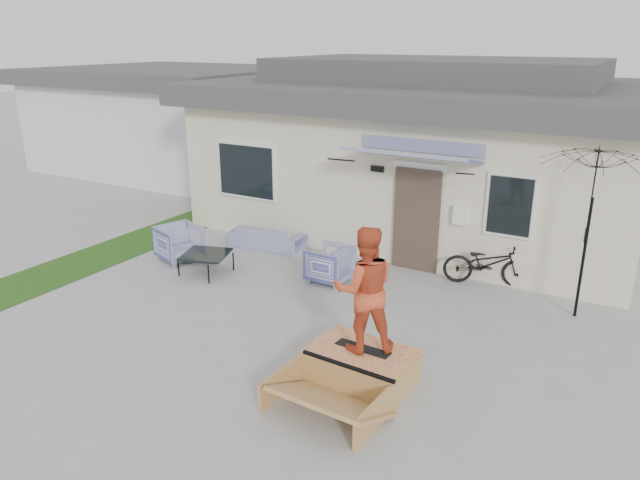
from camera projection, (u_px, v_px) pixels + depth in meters
The scene contains 13 objects.
ground at pixel (244, 350), 9.11m from camera, with size 90.00×90.00×0.00m, color #979796.
grass_strip at pixel (110, 253), 13.20m from camera, with size 1.40×8.00×0.01m, color #1F4715.
house at pixel (432, 145), 15.03m from camera, with size 10.80×8.49×4.10m.
neighbor_house at pixel (176, 116), 21.69m from camera, with size 8.60×7.60×3.50m.
loveseat at pixel (267, 233), 13.44m from camera, with size 1.70×0.50×0.67m, color #363C8E.
armchair_left at pixel (179, 241), 12.66m from camera, with size 0.82×0.77×0.84m, color #363C8E.
armchair_right at pixel (329, 262), 11.56m from camera, with size 0.76×0.72×0.79m, color #363C8E.
coffee_table at pixel (206, 263), 12.00m from camera, with size 0.86×0.86×0.43m, color black.
bicycle at pixel (488, 259), 11.35m from camera, with size 0.58×1.66×1.06m, color black.
patio_umbrella at pixel (589, 218), 9.66m from camera, with size 2.19×2.09×2.20m.
skate_ramp at pixel (361, 365), 8.25m from camera, with size 1.38×1.84×0.46m, color #AB7C45, non-canonical shape.
skateboard at pixel (363, 348), 8.20m from camera, with size 0.80×0.20×0.05m, color black.
skater at pixel (364, 287), 7.91m from camera, with size 0.86×0.66×1.76m, color #CB4C29.
Camera 1 is at (5.04, -6.41, 4.55)m, focal length 33.44 mm.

